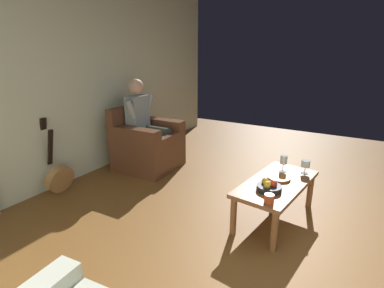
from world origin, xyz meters
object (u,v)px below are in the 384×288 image
decorative_dish (279,178)px  fruit_bowl (269,187)px  guitar (59,176)px  candle_jar (269,199)px  wine_glass_far (306,164)px  armchair (147,145)px  coffee_table (276,188)px  person_seated (146,122)px  wine_glass_near (284,161)px

decorative_dish → fruit_bowl: bearing=-3.0°
guitar → candle_jar: 2.51m
wine_glass_far → armchair: bearing=-93.5°
guitar → armchair: bearing=160.8°
coffee_table → fruit_bowl: bearing=-3.5°
candle_jar → fruit_bowl: bearing=-163.2°
guitar → candle_jar: guitar is taller
coffee_table → decorative_dish: decorative_dish is taller
coffee_table → guitar: (0.69, -2.43, -0.15)m
guitar → decorative_dish: (-0.76, 2.43, 0.22)m
person_seated → decorative_dish: bearing=76.7°
guitar → wine_glass_near: size_ratio=4.93×
coffee_table → wine_glass_near: bearing=-177.1°
armchair → decorative_dish: 2.07m
fruit_bowl → wine_glass_near: bearing=-179.9°
armchair → person_seated: person_seated is taller
armchair → guitar: (1.18, -0.41, -0.13)m
person_seated → decorative_dish: (0.42, 2.02, -0.26)m
person_seated → fruit_bowl: person_seated is taller
armchair → decorative_dish: (0.42, 2.02, 0.09)m
armchair → wine_glass_near: size_ratio=4.82×
fruit_bowl → candle_jar: 0.24m
wine_glass_near → decorative_dish: size_ratio=0.82×
person_seated → armchair: bearing=-90.0°
coffee_table → candle_jar: bearing=7.0°
fruit_bowl → guitar: bearing=-79.2°
coffee_table → person_seated: bearing=-103.8°
armchair → person_seated: 0.35m
fruit_bowl → coffee_table: bearing=176.5°
person_seated → fruit_bowl: size_ratio=5.55×
guitar → candle_jar: (-0.23, 2.49, 0.25)m
armchair → guitar: bearing=-20.7°
coffee_table → candle_jar: size_ratio=13.17×
person_seated → fruit_bowl: 2.14m
guitar → coffee_table: bearing=105.8°
wine_glass_near → wine_glass_far: (-0.08, 0.21, -0.03)m
guitar → decorative_dish: 2.56m
fruit_bowl → decorative_dish: fruit_bowl is taller
guitar → decorative_dish: bearing=107.4°
wine_glass_far → candle_jar: bearing=-9.7°
coffee_table → wine_glass_far: (-0.36, 0.20, 0.16)m
coffee_table → wine_glass_near: size_ratio=6.03×
armchair → wine_glass_near: (0.21, 2.01, 0.21)m
coffee_table → guitar: 2.53m
guitar → candle_jar: size_ratio=10.77×
armchair → coffee_table: bearing=74.7°
wine_glass_near → armchair: bearing=-96.0°
person_seated → guitar: 1.34m
decorative_dish → armchair: bearing=-101.6°
armchair → candle_jar: bearing=63.8°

